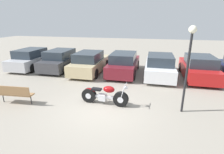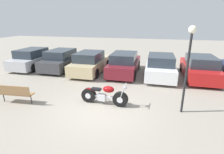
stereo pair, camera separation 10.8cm
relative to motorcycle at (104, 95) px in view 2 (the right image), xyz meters
The scene contains 10 objects.
ground_plane 0.64m from the motorcycle, 84.83° to the right, with size 60.00×60.00×0.00m, color gray.
motorcycle is the anchor object (origin of this frame).
parked_car_silver 8.80m from the motorcycle, 145.90° to the left, with size 1.90×4.36×1.51m.
parked_car_dark_grey 7.01m from the motorcycle, 133.59° to the left, with size 1.90×4.36×1.51m.
parked_car_champagne 5.25m from the motorcycle, 117.00° to the left, with size 1.90×4.36×1.51m.
parked_car_maroon 4.93m from the motorcycle, 89.15° to the left, with size 1.90×4.36×1.51m.
parked_car_white 5.43m from the motorcycle, 62.28° to the left, with size 1.90×4.36×1.51m.
parked_car_red 7.06m from the motorcycle, 45.13° to the left, with size 1.90×4.36×1.51m.
park_bench 4.04m from the motorcycle, 167.08° to the right, with size 1.64×0.51×0.89m.
lamp_post 3.92m from the motorcycle, ahead, with size 0.29×0.29×3.49m.
Camera 2 is at (2.04, -6.45, 3.67)m, focal length 28.00 mm.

